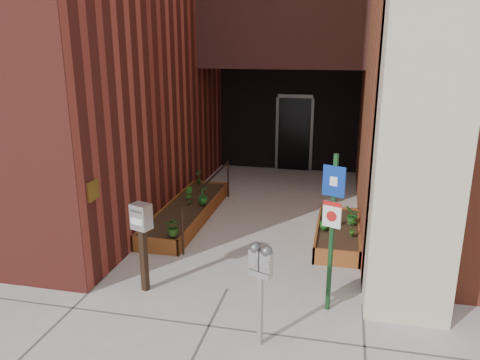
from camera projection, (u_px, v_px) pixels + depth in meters
The scene contains 14 objects.
ground at pixel (227, 289), 7.12m from camera, with size 80.00×80.00×0.00m, color #9E9991.
planter_left at pixel (187, 213), 9.93m from camera, with size 0.90×3.60×0.30m.
planter_right at pixel (338, 234), 8.80m from camera, with size 0.80×2.20×0.30m.
handrail at pixel (209, 187), 9.61m from camera, with size 0.04×3.34×0.90m.
parking_meter at pixel (261, 268), 5.53m from camera, with size 0.31×0.21×1.35m.
sign_post at pixel (332, 218), 6.18m from camera, with size 0.29×0.13×2.24m.
payment_dropbox at pixel (142, 229), 6.81m from camera, with size 0.32×0.28×1.38m.
shrub_left_a at pixel (174, 226), 8.27m from camera, with size 0.32×0.32×0.35m, color #265317.
shrub_left_b at pixel (189, 195), 10.02m from camera, with size 0.19×0.19×0.34m, color #24621C.
shrub_left_c at pixel (203, 195), 9.93m from camera, with size 0.21×0.21×0.37m, color #1B6020.
shrub_left_d at pixel (199, 177), 11.39m from camera, with size 0.18×0.18×0.34m, color #1C5117.
shrub_right_a at pixel (325, 221), 8.56m from camera, with size 0.19×0.19×0.34m, color #185518.
shrub_right_b at pixel (353, 227), 8.27m from camera, with size 0.17×0.17×0.32m, color #275B1A.
shrub_right_c at pixel (353, 215), 8.82m from camera, with size 0.31×0.31×0.35m, color #205F1B.
Camera 1 is at (1.58, -6.16, 3.60)m, focal length 35.00 mm.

